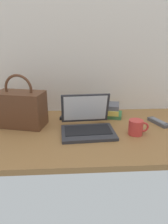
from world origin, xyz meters
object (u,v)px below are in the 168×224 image
laptop (87,124)px  book_stack (108,110)px  remote_control_far (158,122)px  handbag (20,108)px  coffee_mug (136,127)px  remote_control_near (66,115)px

laptop → book_stack: (0.17, 0.24, -0.00)m
remote_control_far → book_stack: (-0.31, 0.16, 0.03)m
laptop → remote_control_far: laptop is taller
remote_control_far → handbag: size_ratio=0.50×
laptop → coffee_mug: laptop is taller
remote_control_far → book_stack: bearing=152.4°
laptop → book_stack: bearing=55.6°
laptop → coffee_mug: bearing=-12.8°
laptop → remote_control_far: bearing=9.6°
handbag → remote_control_far: bearing=-1.8°
remote_control_far → handbag: (-0.89, 0.03, 0.10)m
remote_control_near → remote_control_far: size_ratio=1.00×
book_stack → laptop: bearing=-124.4°
handbag → book_stack: size_ratio=1.44×
coffee_mug → remote_control_near: bearing=142.8°
laptop → handbag: handbag is taller
coffee_mug → handbag: 0.72m
laptop → remote_control_far: size_ratio=1.94×
laptop → handbag: size_ratio=0.98×
coffee_mug → book_stack: bearing=110.7°
remote_control_near → handbag: handbag is taller
coffee_mug → remote_control_far: bearing=36.6°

